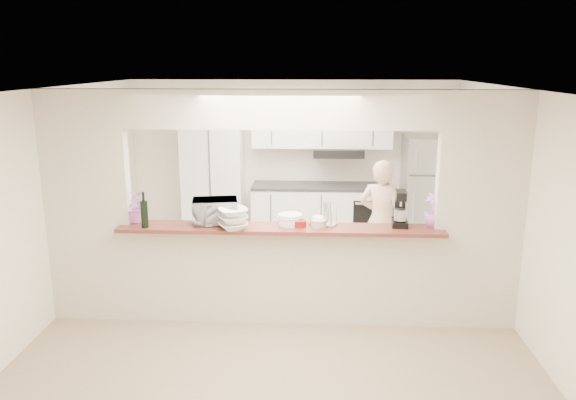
# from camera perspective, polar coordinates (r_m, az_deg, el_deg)

# --- Properties ---
(floor) EXTENTS (6.00, 6.00, 0.00)m
(floor) POSITION_cam_1_polar(r_m,az_deg,el_deg) (6.31, -0.74, -12.13)
(floor) COLOR tan
(floor) RESTS_ON ground
(tile_overlay) EXTENTS (5.00, 2.90, 0.01)m
(tile_overlay) POSITION_cam_1_polar(r_m,az_deg,el_deg) (7.73, -0.01, -7.05)
(tile_overlay) COLOR beige
(tile_overlay) RESTS_ON floor
(partition) EXTENTS (5.00, 0.15, 2.50)m
(partition) POSITION_cam_1_polar(r_m,az_deg,el_deg) (5.81, -0.78, 1.13)
(partition) COLOR beige
(partition) RESTS_ON floor
(bar_counter) EXTENTS (3.40, 0.38, 1.09)m
(bar_counter) POSITION_cam_1_polar(r_m,az_deg,el_deg) (6.07, -0.76, -7.26)
(bar_counter) COLOR beige
(bar_counter) RESTS_ON floor
(kitchen_cabinets) EXTENTS (3.15, 0.62, 2.25)m
(kitchen_cabinets) POSITION_cam_1_polar(r_m,az_deg,el_deg) (8.59, -0.85, 1.84)
(kitchen_cabinets) COLOR silver
(kitchen_cabinets) RESTS_ON floor
(refrigerator) EXTENTS (0.75, 0.70, 1.70)m
(refrigerator) POSITION_cam_1_polar(r_m,az_deg,el_deg) (8.69, 14.01, 0.73)
(refrigerator) COLOR #A4A4A9
(refrigerator) RESTS_ON floor
(flower_left) EXTENTS (0.34, 0.30, 0.36)m
(flower_left) POSITION_cam_1_polar(r_m,az_deg,el_deg) (6.20, -15.23, -0.55)
(flower_left) COLOR #D16EA7
(flower_left) RESTS_ON bar_counter
(wine_bottle_a) EXTENTS (0.07, 0.07, 0.35)m
(wine_bottle_a) POSITION_cam_1_polar(r_m,az_deg,el_deg) (5.98, -14.38, -1.46)
(wine_bottle_a) COLOR black
(wine_bottle_a) RESTS_ON bar_counter
(wine_bottle_b) EXTENTS (0.08, 0.08, 0.38)m
(wine_bottle_b) POSITION_cam_1_polar(r_m,az_deg,el_deg) (5.98, -14.38, -1.36)
(wine_bottle_b) COLOR black
(wine_bottle_b) RESTS_ON bar_counter
(toaster_oven) EXTENTS (0.52, 0.40, 0.26)m
(toaster_oven) POSITION_cam_1_polar(r_m,az_deg,el_deg) (6.01, -7.43, -1.14)
(toaster_oven) COLOR #B1B1B6
(toaster_oven) RESTS_ON bar_counter
(serving_bowls) EXTENTS (0.39, 0.39, 0.22)m
(serving_bowls) POSITION_cam_1_polar(r_m,az_deg,el_deg) (5.77, -5.60, -1.95)
(serving_bowls) COLOR white
(serving_bowls) RESTS_ON bar_counter
(plate_stack_a) EXTENTS (0.25, 0.25, 0.12)m
(plate_stack_a) POSITION_cam_1_polar(r_m,az_deg,el_deg) (5.92, 0.21, -1.98)
(plate_stack_a) COLOR white
(plate_stack_a) RESTS_ON bar_counter
(plate_stack_b) EXTENTS (0.26, 0.26, 0.09)m
(plate_stack_b) POSITION_cam_1_polar(r_m,az_deg,el_deg) (5.92, 0.21, -2.09)
(plate_stack_b) COLOR white
(plate_stack_b) RESTS_ON bar_counter
(red_bowl) EXTENTS (0.15, 0.15, 0.07)m
(red_bowl) POSITION_cam_1_polar(r_m,az_deg,el_deg) (5.86, 1.16, -2.38)
(red_bowl) COLOR maroon
(red_bowl) RESTS_ON bar_counter
(tan_bowl) EXTENTS (0.17, 0.17, 0.08)m
(tan_bowl) POSITION_cam_1_polar(r_m,az_deg,el_deg) (5.86, 3.12, -2.36)
(tan_bowl) COLOR tan
(tan_bowl) RESTS_ON bar_counter
(utensil_caddy) EXTENTS (0.30, 0.25, 0.25)m
(utensil_caddy) POSITION_cam_1_polar(r_m,az_deg,el_deg) (5.92, 3.61, -1.54)
(utensil_caddy) COLOR silver
(utensil_caddy) RESTS_ON bar_counter
(stand_mixer) EXTENTS (0.18, 0.27, 0.38)m
(stand_mixer) POSITION_cam_1_polar(r_m,az_deg,el_deg) (5.98, 11.32, -0.99)
(stand_mixer) COLOR black
(stand_mixer) RESTS_ON bar_counter
(flower_right) EXTENTS (0.25, 0.25, 0.35)m
(flower_right) POSITION_cam_1_polar(r_m,az_deg,el_deg) (6.03, 14.62, -0.98)
(flower_right) COLOR #B763B9
(flower_right) RESTS_ON bar_counter
(person) EXTENTS (0.67, 0.56, 1.58)m
(person) POSITION_cam_1_polar(r_m,az_deg,el_deg) (7.23, 9.42, -2.18)
(person) COLOR #DBAD8E
(person) RESTS_ON floor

